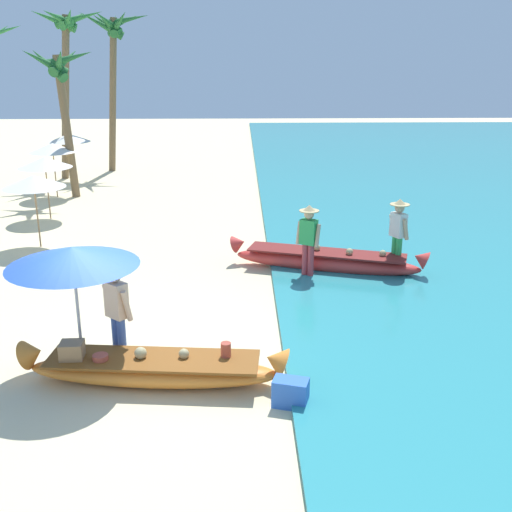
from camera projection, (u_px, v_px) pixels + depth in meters
ground_plane at (129, 360)px, 10.27m from camera, size 80.00×80.00×0.00m
boat_orange_foreground at (152, 368)px, 9.50m from camera, size 4.21×1.13×0.72m
boat_red_midground at (326, 261)px, 14.37m from camera, size 4.56×1.97×0.77m
person_vendor_hatted at (308, 237)px, 13.68m from camera, size 0.57×0.47×1.72m
person_tourist_customer at (117, 312)px, 9.85m from camera, size 0.54×0.51×1.67m
person_vendor_assistant at (398, 231)px, 13.99m from camera, size 0.45×0.58×1.78m
patio_umbrella_large at (73, 257)px, 9.40m from camera, size 2.03×2.03×2.08m
parasol_row_0 at (34, 181)px, 15.78m from camera, size 1.60×1.60×1.91m
parasol_row_1 at (45, 162)px, 18.54m from camera, size 1.60×1.60×1.91m
parasol_row_2 at (53, 148)px, 21.41m from camera, size 1.60×1.60×1.91m
parasol_row_3 at (69, 138)px, 23.96m from camera, size 1.60×1.60×1.91m
palm_tree_tall_inland at (66, 42)px, 23.59m from camera, size 2.85×2.32×6.58m
palm_tree_mid_cluster at (113, 41)px, 25.17m from camera, size 2.86×2.60×6.59m
palm_tree_far_behind at (60, 80)px, 20.78m from camera, size 2.41×2.49×5.15m
cooler_box at (291, 393)px, 8.90m from camera, size 0.57×0.44×0.42m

